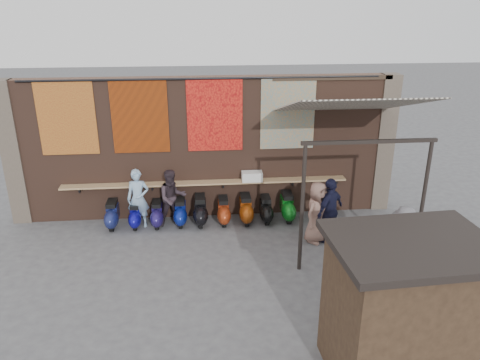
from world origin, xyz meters
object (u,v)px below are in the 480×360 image
(scooter_stool_6, at_px, (246,209))
(diner_right, at_px, (172,198))
(scooter_stool_5, at_px, (224,211))
(scooter_stool_4, at_px, (200,211))
(scooter_stool_0, at_px, (112,215))
(scooter_stool_2, at_px, (157,214))
(shelf_box, at_px, (252,176))
(scooter_stool_3, at_px, (180,212))
(market_stall, at_px, (403,314))
(scooter_stool_1, at_px, (136,216))
(shopper_tan, at_px, (317,212))
(diner_left, at_px, (138,198))
(shopper_navy, at_px, (330,210))
(scooter_stool_8, at_px, (287,207))
(scooter_stool_7, at_px, (266,209))
(shopper_grey, at_px, (403,240))

(scooter_stool_6, xyz_separation_m, diner_right, (-2.04, 0.02, 0.42))
(scooter_stool_5, bearing_deg, scooter_stool_4, 178.83)
(scooter_stool_0, bearing_deg, scooter_stool_2, -1.40)
(shelf_box, relative_size, scooter_stool_4, 0.68)
(scooter_stool_3, height_order, scooter_stool_6, scooter_stool_6)
(market_stall, bearing_deg, scooter_stool_6, 104.78)
(shelf_box, xyz_separation_m, scooter_stool_2, (-2.68, -0.33, -0.90))
(scooter_stool_5, bearing_deg, scooter_stool_1, 179.95)
(market_stall, bearing_deg, scooter_stool_4, 115.16)
(scooter_stool_1, xyz_separation_m, scooter_stool_4, (1.79, 0.01, 0.07))
(shelf_box, distance_m, scooter_stool_2, 2.85)
(scooter_stool_4, bearing_deg, market_stall, -61.58)
(scooter_stool_5, relative_size, shopper_tan, 0.47)
(scooter_stool_2, relative_size, market_stall, 0.31)
(scooter_stool_3, xyz_separation_m, diner_left, (-1.13, -0.00, 0.46))
(scooter_stool_2, distance_m, shopper_tan, 4.39)
(shelf_box, bearing_deg, scooter_stool_6, -123.11)
(scooter_stool_2, xyz_separation_m, shopper_navy, (4.50, -1.29, 0.52))
(scooter_stool_1, relative_size, scooter_stool_8, 0.84)
(scooter_stool_3, distance_m, market_stall, 7.11)
(scooter_stool_3, distance_m, diner_right, 0.48)
(scooter_stool_8, xyz_separation_m, market_stall, (0.74, -5.99, 0.81))
(shelf_box, height_order, scooter_stool_2, shelf_box)
(scooter_stool_1, bearing_deg, scooter_stool_5, -0.05)
(diner_right, bearing_deg, scooter_stool_7, -18.20)
(scooter_stool_3, bearing_deg, scooter_stool_5, -1.88)
(diner_right, bearing_deg, scooter_stool_0, 162.47)
(scooter_stool_0, distance_m, shopper_tan, 5.57)
(scooter_stool_4, bearing_deg, scooter_stool_0, 179.50)
(scooter_stool_6, relative_size, shopper_tan, 0.50)
(scooter_stool_1, bearing_deg, scooter_stool_8, 0.70)
(shopper_tan, bearing_deg, scooter_stool_4, 115.12)
(scooter_stool_6, xyz_separation_m, market_stall, (1.94, -5.96, 0.81))
(scooter_stool_6, xyz_separation_m, shopper_tan, (1.70, -1.28, 0.43))
(scooter_stool_7, distance_m, diner_left, 3.57)
(shelf_box, distance_m, shopper_grey, 4.47)
(scooter_stool_1, xyz_separation_m, diner_left, (0.11, 0.04, 0.50))
(scooter_stool_3, relative_size, shopper_grey, 0.48)
(diner_right, height_order, shopper_navy, shopper_navy)
(shopper_navy, bearing_deg, scooter_stool_6, -74.52)
(scooter_stool_0, height_order, scooter_stool_8, scooter_stool_8)
(market_stall, bearing_deg, scooter_stool_7, 99.70)
(scooter_stool_4, distance_m, shopper_navy, 3.59)
(diner_left, bearing_deg, scooter_stool_6, -0.29)
(scooter_stool_1, height_order, shopper_grey, shopper_grey)
(shopper_grey, bearing_deg, scooter_stool_1, -6.18)
(scooter_stool_6, bearing_deg, market_stall, -71.97)
(scooter_stool_1, distance_m, shopper_tan, 4.96)
(scooter_stool_1, relative_size, market_stall, 0.29)
(scooter_stool_5, relative_size, diner_left, 0.47)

